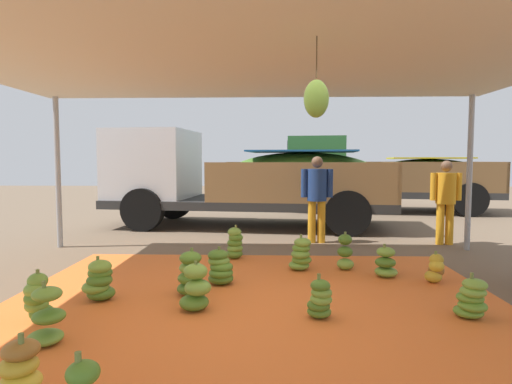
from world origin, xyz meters
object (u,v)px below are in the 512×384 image
at_px(banana_bunch_6, 435,269).
at_px(cargo_truck_far, 379,175).
at_px(banana_bunch_10, 220,268).
at_px(cargo_truck_main, 240,177).
at_px(banana_bunch_5, 196,289).
at_px(banana_bunch_12, 320,300).
at_px(banana_bunch_4, 20,384).
at_px(banana_bunch_8, 47,319).
at_px(banana_bunch_0, 345,253).
at_px(banana_bunch_1, 190,275).
at_px(worker_0, 317,192).
at_px(worker_1, 446,196).
at_px(banana_bunch_13, 235,244).
at_px(banana_bunch_11, 471,299).
at_px(banana_bunch_14, 301,255).
at_px(banana_bunch_9, 99,281).
at_px(banana_bunch_3, 386,263).
at_px(banana_bunch_7, 37,299).

bearing_deg(banana_bunch_6, cargo_truck_far, 80.96).
distance_m(banana_bunch_10, cargo_truck_main, 5.24).
bearing_deg(banana_bunch_5, banana_bunch_12, -8.60).
height_order(banana_bunch_4, cargo_truck_far, cargo_truck_far).
xyz_separation_m(banana_bunch_8, banana_bunch_12, (2.48, 0.72, -0.04)).
bearing_deg(cargo_truck_far, banana_bunch_6, -99.04).
bearing_deg(banana_bunch_4, banana_bunch_8, 110.30).
height_order(banana_bunch_0, banana_bunch_1, banana_bunch_1).
bearing_deg(worker_0, worker_1, -2.54).
xyz_separation_m(banana_bunch_5, worker_1, (4.22, 3.88, 0.71)).
bearing_deg(banana_bunch_13, banana_bunch_1, -100.87).
xyz_separation_m(banana_bunch_11, worker_0, (-1.15, 4.14, 0.80)).
relative_size(banana_bunch_4, banana_bunch_14, 1.04).
bearing_deg(banana_bunch_0, cargo_truck_main, 113.50).
height_order(banana_bunch_0, banana_bunch_9, banana_bunch_0).
height_order(banana_bunch_0, cargo_truck_main, cargo_truck_main).
xyz_separation_m(cargo_truck_main, cargo_truck_far, (4.29, 3.33, -0.04)).
relative_size(banana_bunch_3, banana_bunch_8, 0.80).
xyz_separation_m(banana_bunch_8, banana_bunch_11, (4.05, 0.78, -0.04)).
distance_m(banana_bunch_7, cargo_truck_far, 11.52).
distance_m(banana_bunch_7, banana_bunch_12, 2.88).
distance_m(banana_bunch_3, banana_bunch_4, 4.70).
relative_size(banana_bunch_6, worker_1, 0.26).
distance_m(banana_bunch_5, banana_bunch_7, 1.59).
height_order(banana_bunch_3, banana_bunch_12, same).
relative_size(banana_bunch_0, banana_bunch_4, 1.02).
relative_size(banana_bunch_10, banana_bunch_12, 1.07).
distance_m(banana_bunch_7, worker_1, 7.20).
relative_size(banana_bunch_5, banana_bunch_13, 0.96).
height_order(banana_bunch_5, banana_bunch_10, banana_bunch_5).
height_order(banana_bunch_13, worker_1, worker_1).
bearing_deg(banana_bunch_5, banana_bunch_13, 84.89).
height_order(banana_bunch_5, banana_bunch_12, banana_bunch_5).
bearing_deg(banana_bunch_12, cargo_truck_main, 101.33).
bearing_deg(banana_bunch_0, banana_bunch_8, -138.32).
bearing_deg(banana_bunch_10, banana_bunch_12, -45.83).
relative_size(banana_bunch_0, worker_1, 0.35).
xyz_separation_m(banana_bunch_5, banana_bunch_10, (0.15, 1.01, -0.02)).
xyz_separation_m(banana_bunch_11, cargo_truck_main, (-2.84, 6.29, 1.02)).
xyz_separation_m(banana_bunch_12, cargo_truck_main, (-1.27, 6.35, 1.02)).
bearing_deg(cargo_truck_main, banana_bunch_5, -90.49).
distance_m(banana_bunch_3, banana_bunch_13, 2.45).
bearing_deg(banana_bunch_3, banana_bunch_11, -73.77).
bearing_deg(banana_bunch_11, banana_bunch_0, 115.91).
relative_size(banana_bunch_7, banana_bunch_11, 1.11).
relative_size(banana_bunch_0, cargo_truck_far, 0.09).
relative_size(banana_bunch_0, banana_bunch_14, 1.06).
relative_size(banana_bunch_3, banana_bunch_14, 0.87).
height_order(banana_bunch_10, banana_bunch_14, banana_bunch_14).
relative_size(banana_bunch_1, banana_bunch_5, 1.07).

